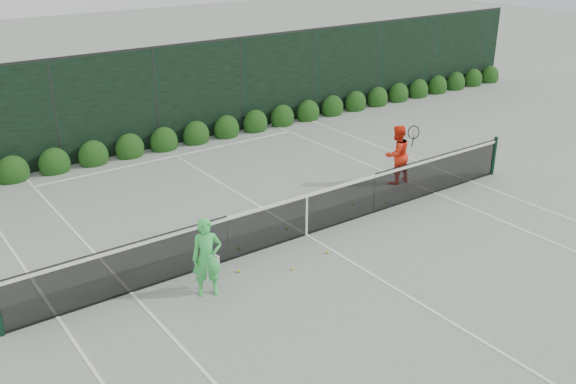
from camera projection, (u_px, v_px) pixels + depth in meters
ground at (306, 235)px, 14.18m from camera, size 80.00×80.00×0.00m
tennis_net at (306, 213)px, 13.96m from camera, size 12.90×0.10×1.07m
player_woman at (207, 258)px, 11.66m from camera, size 0.67×0.55×1.52m
player_man at (397, 154)px, 16.74m from camera, size 0.87×0.62×1.58m
court_lines at (306, 235)px, 14.18m from camera, size 11.03×23.83×0.01m
windscreen_fence at (398, 215)px, 11.56m from camera, size 32.00×21.07×3.06m
hedge_row at (164, 142)px, 19.44m from camera, size 31.66×0.65×0.94m
tennis_balls at (307, 237)px, 14.01m from camera, size 4.76×1.75×0.07m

